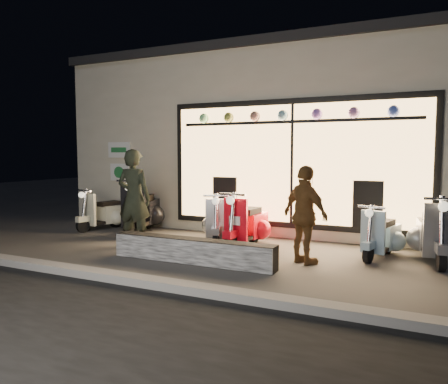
{
  "coord_description": "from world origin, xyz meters",
  "views": [
    {
      "loc": [
        3.33,
        -6.69,
        1.77
      ],
      "look_at": [
        -0.1,
        0.6,
        1.05
      ],
      "focal_mm": 35.0,
      "sensor_mm": 36.0,
      "label": 1
    }
  ],
  "objects_px": {
    "scooter_silver": "(219,222)",
    "scooter_red": "(248,224)",
    "graffiti_barrier": "(193,251)",
    "man": "(134,198)",
    "woman": "(305,215)"
  },
  "relations": [
    {
      "from": "scooter_red",
      "to": "man",
      "type": "distance_m",
      "value": 2.24
    },
    {
      "from": "graffiti_barrier",
      "to": "scooter_silver",
      "type": "bearing_deg",
      "value": 103.05
    },
    {
      "from": "scooter_red",
      "to": "woman",
      "type": "xyz_separation_m",
      "value": [
        1.36,
        -0.95,
        0.38
      ]
    },
    {
      "from": "graffiti_barrier",
      "to": "scooter_red",
      "type": "xyz_separation_m",
      "value": [
        0.29,
        1.67,
        0.21
      ]
    },
    {
      "from": "graffiti_barrier",
      "to": "scooter_red",
      "type": "distance_m",
      "value": 1.7
    },
    {
      "from": "scooter_silver",
      "to": "scooter_red",
      "type": "height_order",
      "value": "scooter_red"
    },
    {
      "from": "graffiti_barrier",
      "to": "woman",
      "type": "height_order",
      "value": "woman"
    },
    {
      "from": "graffiti_barrier",
      "to": "scooter_red",
      "type": "relative_size",
      "value": 1.99
    },
    {
      "from": "man",
      "to": "woman",
      "type": "height_order",
      "value": "man"
    },
    {
      "from": "scooter_red",
      "to": "man",
      "type": "relative_size",
      "value": 0.77
    },
    {
      "from": "scooter_silver",
      "to": "woman",
      "type": "relative_size",
      "value": 0.83
    },
    {
      "from": "man",
      "to": "woman",
      "type": "bearing_deg",
      "value": 175.0
    },
    {
      "from": "graffiti_barrier",
      "to": "scooter_red",
      "type": "bearing_deg",
      "value": 80.01
    },
    {
      "from": "graffiti_barrier",
      "to": "man",
      "type": "relative_size",
      "value": 1.53
    },
    {
      "from": "graffiti_barrier",
      "to": "scooter_silver",
      "type": "height_order",
      "value": "scooter_silver"
    }
  ]
}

